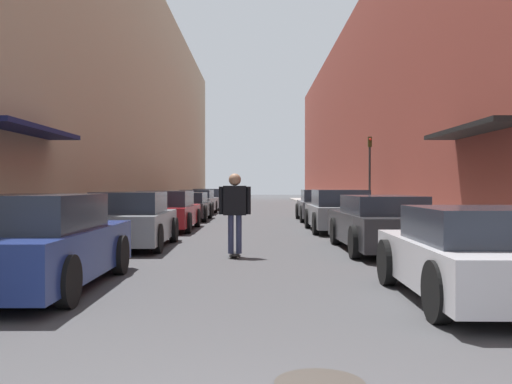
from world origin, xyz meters
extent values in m
plane|color=#38383A|center=(0.00, 25.57, 0.00)|extent=(140.65, 140.65, 0.00)
cube|color=gray|center=(-4.94, 31.97, 0.06)|extent=(1.80, 63.93, 0.12)
cube|color=gray|center=(4.94, 31.97, 0.06)|extent=(1.80, 63.93, 0.12)
cube|color=tan|center=(-7.84, 31.97, 6.87)|extent=(4.00, 63.93, 13.75)
cube|color=#141947|center=(-5.44, 11.19, 2.90)|extent=(1.00, 4.80, 0.12)
cube|color=brown|center=(7.84, 31.97, 5.94)|extent=(4.00, 63.93, 11.89)
cube|color=black|center=(5.44, 11.19, 2.90)|extent=(1.00, 4.80, 0.12)
cube|color=navy|center=(-3.10, 5.62, 0.53)|extent=(1.80, 4.43, 0.70)
cube|color=#232833|center=(-3.10, 5.40, 1.14)|extent=(1.58, 2.31, 0.52)
cylinder|color=black|center=(-3.97, 6.99, 0.33)|extent=(0.18, 0.67, 0.67)
cylinder|color=black|center=(-2.23, 6.99, 0.33)|extent=(0.18, 0.67, 0.67)
cylinder|color=black|center=(-2.23, 4.25, 0.33)|extent=(0.18, 0.67, 0.67)
cube|color=gray|center=(-2.96, 11.31, 0.52)|extent=(1.83, 4.11, 0.68)
cube|color=#232833|center=(-2.96, 11.10, 1.12)|extent=(1.57, 2.15, 0.51)
cylinder|color=black|center=(-3.81, 12.57, 0.33)|extent=(0.18, 0.67, 0.67)
cylinder|color=black|center=(-2.11, 12.57, 0.33)|extent=(0.18, 0.67, 0.67)
cylinder|color=black|center=(-3.81, 10.05, 0.33)|extent=(0.18, 0.67, 0.67)
cylinder|color=black|center=(-2.11, 10.05, 0.33)|extent=(0.18, 0.67, 0.67)
cube|color=maroon|center=(-2.94, 16.84, 0.51)|extent=(1.82, 4.60, 0.65)
cube|color=#232833|center=(-2.94, 16.61, 1.09)|extent=(1.59, 2.40, 0.52)
cylinder|color=black|center=(-3.82, 18.26, 0.34)|extent=(0.18, 0.68, 0.68)
cylinder|color=black|center=(-2.06, 18.26, 0.34)|extent=(0.18, 0.68, 0.68)
cylinder|color=black|center=(-3.82, 15.41, 0.34)|extent=(0.18, 0.68, 0.68)
cylinder|color=black|center=(-2.06, 15.41, 0.34)|extent=(0.18, 0.68, 0.68)
cube|color=#232326|center=(-2.94, 22.44, 0.49)|extent=(1.86, 4.42, 0.59)
cube|color=#232833|center=(-2.94, 22.22, 1.01)|extent=(1.62, 2.30, 0.45)
cylinder|color=black|center=(-3.83, 23.81, 0.36)|extent=(0.18, 0.71, 0.71)
cylinder|color=black|center=(-2.04, 23.81, 0.36)|extent=(0.18, 0.71, 0.71)
cylinder|color=black|center=(-3.83, 21.08, 0.36)|extent=(0.18, 0.71, 0.71)
cylinder|color=black|center=(-2.04, 21.08, 0.36)|extent=(0.18, 0.71, 0.71)
cube|color=gray|center=(-3.05, 27.98, 0.53)|extent=(1.91, 4.40, 0.69)
cube|color=#232833|center=(-3.05, 27.77, 1.10)|extent=(1.64, 2.31, 0.44)
cylinder|color=black|center=(-3.93, 29.33, 0.35)|extent=(0.18, 0.69, 0.69)
cylinder|color=black|center=(-2.18, 29.33, 0.35)|extent=(0.18, 0.69, 0.69)
cylinder|color=black|center=(-3.93, 26.63, 0.35)|extent=(0.18, 0.69, 0.69)
cylinder|color=black|center=(-2.18, 26.63, 0.35)|extent=(0.18, 0.69, 0.69)
cube|color=#B7B7BC|center=(-2.95, 33.65, 0.50)|extent=(1.97, 4.73, 0.63)
cube|color=#232833|center=(-2.95, 33.42, 1.08)|extent=(1.70, 2.47, 0.52)
cylinder|color=black|center=(-3.88, 35.11, 0.35)|extent=(0.18, 0.70, 0.70)
cylinder|color=black|center=(-2.02, 35.11, 0.35)|extent=(0.18, 0.70, 0.70)
cylinder|color=black|center=(-3.88, 32.19, 0.35)|extent=(0.18, 0.70, 0.70)
cylinder|color=black|center=(-2.02, 32.19, 0.35)|extent=(0.18, 0.70, 0.70)
cube|color=#B7B7BC|center=(2.99, 4.71, 0.49)|extent=(1.85, 3.95, 0.60)
cube|color=#232833|center=(2.99, 4.51, 1.02)|extent=(1.60, 2.07, 0.45)
cylinder|color=black|center=(2.12, 5.92, 0.35)|extent=(0.18, 0.70, 0.70)
cylinder|color=black|center=(3.86, 5.92, 0.35)|extent=(0.18, 0.70, 0.70)
cylinder|color=black|center=(2.12, 3.49, 0.35)|extent=(0.18, 0.70, 0.70)
cube|color=#232326|center=(3.00, 10.52, 0.54)|extent=(1.80, 4.83, 0.69)
cube|color=#232833|center=(3.00, 10.28, 1.09)|extent=(1.55, 2.52, 0.42)
cylinder|color=black|center=(2.16, 12.01, 0.35)|extent=(0.18, 0.70, 0.70)
cylinder|color=black|center=(3.84, 12.01, 0.35)|extent=(0.18, 0.70, 0.70)
cylinder|color=black|center=(2.16, 9.04, 0.35)|extent=(0.18, 0.70, 0.70)
cylinder|color=black|center=(3.84, 9.04, 0.35)|extent=(0.18, 0.70, 0.70)
cube|color=gray|center=(2.87, 16.26, 0.53)|extent=(1.86, 4.43, 0.67)
cube|color=#232833|center=(2.87, 16.04, 1.13)|extent=(1.63, 2.30, 0.53)
cylinder|color=black|center=(1.97, 17.63, 0.35)|extent=(0.18, 0.71, 0.71)
cylinder|color=black|center=(3.78, 17.63, 0.35)|extent=(0.18, 0.71, 0.71)
cylinder|color=black|center=(1.97, 14.89, 0.35)|extent=(0.18, 0.71, 0.71)
cylinder|color=black|center=(3.78, 14.89, 0.35)|extent=(0.18, 0.71, 0.71)
cube|color=#515459|center=(2.96, 22.11, 0.53)|extent=(1.94, 4.21, 0.66)
cube|color=#232833|center=(2.96, 21.91, 1.11)|extent=(1.69, 2.20, 0.50)
cylinder|color=black|center=(2.04, 23.41, 0.36)|extent=(0.18, 0.72, 0.72)
cylinder|color=black|center=(3.88, 23.41, 0.36)|extent=(0.18, 0.72, 0.72)
cylinder|color=black|center=(2.04, 20.82, 0.36)|extent=(0.18, 0.72, 0.72)
cylinder|color=black|center=(3.88, 20.82, 0.36)|extent=(0.18, 0.72, 0.72)
cube|color=black|center=(-0.34, 9.39, 0.07)|extent=(0.20, 0.78, 0.02)
cylinder|color=beige|center=(-0.42, 9.64, 0.03)|extent=(0.03, 0.06, 0.06)
cylinder|color=beige|center=(-0.27, 9.64, 0.03)|extent=(0.03, 0.06, 0.06)
cylinder|color=beige|center=(-0.42, 9.14, 0.03)|extent=(0.03, 0.06, 0.06)
cylinder|color=beige|center=(-0.27, 9.14, 0.03)|extent=(0.03, 0.06, 0.06)
cylinder|color=#2D3351|center=(-0.43, 9.39, 0.48)|extent=(0.12, 0.12, 0.82)
cylinder|color=#2D3351|center=(-0.26, 9.39, 0.48)|extent=(0.12, 0.12, 0.82)
cube|color=black|center=(-0.34, 9.39, 1.21)|extent=(0.49, 0.22, 0.63)
sphere|color=#8C664C|center=(-0.34, 9.39, 1.66)|extent=(0.26, 0.26, 0.26)
cylinder|color=black|center=(-0.64, 9.39, 1.21)|extent=(0.10, 0.10, 0.59)
cylinder|color=black|center=(-0.05, 9.39, 1.21)|extent=(0.10, 0.10, 0.59)
cylinder|color=#332D28|center=(0.60, 1.53, 0.01)|extent=(0.70, 0.70, 0.02)
cylinder|color=#2D2D2D|center=(5.15, 22.45, 1.91)|extent=(0.10, 0.10, 3.58)
cube|color=#332D0F|center=(5.15, 22.45, 3.47)|extent=(0.16, 0.16, 0.45)
sphere|color=red|center=(5.15, 22.36, 3.59)|extent=(0.11, 0.11, 0.11)
camera|label=1|loc=(0.11, -2.79, 1.52)|focal=40.00mm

